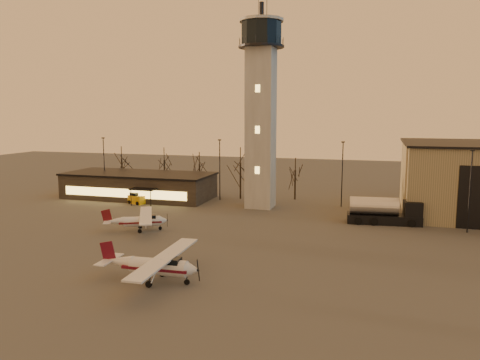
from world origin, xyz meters
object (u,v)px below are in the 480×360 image
object	(u,v)px
control_tower	(261,100)
service_cart	(137,199)
cessna_rear	(143,223)
cessna_front	(161,270)
terminal	(139,185)
fuel_truck	(384,213)

from	to	relation	value
control_tower	service_cart	xyz separation A→B (m)	(-19.71, -2.98, -15.64)
cessna_rear	control_tower	bearing A→B (deg)	33.41
control_tower	service_cart	world-z (taller)	control_tower
cessna_front	terminal	bearing A→B (deg)	118.90
terminal	cessna_rear	xyz separation A→B (m)	(11.72, -20.45, -1.16)
cessna_rear	cessna_front	bearing A→B (deg)	-84.76
terminal	service_cart	world-z (taller)	terminal
fuel_truck	terminal	bearing A→B (deg)	163.62
fuel_truck	service_cart	bearing A→B (deg)	170.29
fuel_truck	service_cart	world-z (taller)	fuel_truck
terminal	service_cart	size ratio (longest dim) A/B	7.94
cessna_rear	fuel_truck	distance (m)	31.13
control_tower	cessna_front	distance (m)	37.35
fuel_truck	service_cart	distance (m)	38.09
service_cart	cessna_front	bearing A→B (deg)	-38.07
terminal	fuel_truck	bearing A→B (deg)	-11.22
terminal	fuel_truck	size ratio (longest dim) A/B	2.65
fuel_truck	service_cart	size ratio (longest dim) A/B	3.00
terminal	cessna_rear	size ratio (longest dim) A/B	2.55
cessna_front	service_cart	bearing A→B (deg)	119.85
terminal	fuel_truck	world-z (taller)	terminal
terminal	control_tower	bearing A→B (deg)	-5.15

